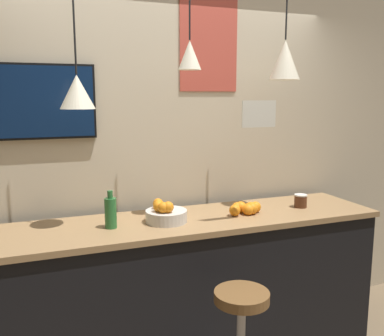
% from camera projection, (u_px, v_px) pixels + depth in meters
% --- Properties ---
extents(back_wall, '(8.00, 0.06, 2.90)m').
position_uv_depth(back_wall, '(172.00, 148.00, 3.27)').
color(back_wall, beige).
rests_on(back_wall, ground_plane).
extents(service_counter, '(2.68, 0.66, 1.02)m').
position_uv_depth(service_counter, '(192.00, 287.00, 3.02)').
color(service_counter, black).
rests_on(service_counter, ground_plane).
extents(fruit_bowl, '(0.28, 0.28, 0.15)m').
position_uv_depth(fruit_bowl, '(166.00, 214.00, 2.84)').
color(fruit_bowl, beige).
rests_on(fruit_bowl, service_counter).
extents(orange_pile, '(0.26, 0.16, 0.08)m').
position_uv_depth(orange_pile, '(246.00, 208.00, 3.04)').
color(orange_pile, orange).
rests_on(orange_pile, service_counter).
extents(juice_bottle, '(0.08, 0.08, 0.24)m').
position_uv_depth(juice_bottle, '(111.00, 212.00, 2.70)').
color(juice_bottle, '#286B33').
rests_on(juice_bottle, service_counter).
extents(spread_jar, '(0.10, 0.10, 0.10)m').
position_uv_depth(spread_jar, '(301.00, 201.00, 3.22)').
color(spread_jar, '#562D19').
rests_on(spread_jar, service_counter).
extents(pendant_lamp_left, '(0.21, 0.21, 1.03)m').
position_uv_depth(pendant_lamp_left, '(77.00, 91.00, 2.58)').
color(pendant_lamp_left, black).
extents(pendant_lamp_middle, '(0.15, 0.15, 0.79)m').
position_uv_depth(pendant_lamp_middle, '(190.00, 54.00, 2.79)').
color(pendant_lamp_middle, black).
extents(pendant_lamp_right, '(0.22, 0.22, 0.84)m').
position_uv_depth(pendant_lamp_right, '(285.00, 60.00, 3.05)').
color(pendant_lamp_right, black).
extents(mounted_tv, '(0.65, 0.04, 0.50)m').
position_uv_depth(mounted_tv, '(46.00, 102.00, 2.84)').
color(mounted_tv, black).
extents(hanging_menu_board, '(0.24, 0.01, 0.17)m').
position_uv_depth(hanging_menu_board, '(259.00, 114.00, 2.72)').
color(hanging_menu_board, silver).
extents(wall_poster, '(0.46, 0.01, 0.80)m').
position_uv_depth(wall_poster, '(209.00, 37.00, 3.20)').
color(wall_poster, '#C64C3D').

